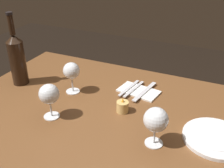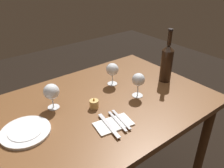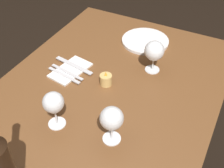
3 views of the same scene
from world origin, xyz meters
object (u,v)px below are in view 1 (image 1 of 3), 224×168
at_px(wine_glass_right, 71,71).
at_px(folded_napkin, 139,91).
at_px(dinner_plate, 215,138).
at_px(fork_outer, 129,88).
at_px(wine_glass_centre, 49,95).
at_px(votive_candle, 123,107).
at_px(table_knife, 145,91).
at_px(fork_inner, 134,89).
at_px(wine_bottle, 17,58).
at_px(wine_glass_left, 156,120).

height_order(wine_glass_right, folded_napkin, wine_glass_right).
bearing_deg(dinner_plate, fork_outer, 153.40).
bearing_deg(wine_glass_centre, votive_candle, 31.81).
relative_size(wine_glass_right, wine_glass_centre, 1.01).
bearing_deg(table_knife, wine_glass_centre, -130.20).
relative_size(wine_glass_right, table_knife, 0.72).
height_order(wine_glass_centre, fork_inner, wine_glass_centre).
xyz_separation_m(votive_candle, table_knife, (0.04, 0.19, -0.01)).
relative_size(wine_bottle, fork_inner, 2.00).
distance_m(folded_napkin, fork_inner, 0.03).
relative_size(folded_napkin, table_knife, 0.98).
xyz_separation_m(dinner_plate, fork_inner, (-0.40, 0.21, 0.00)).
xyz_separation_m(wine_glass_centre, fork_inner, (0.23, 0.34, -0.09)).
xyz_separation_m(fork_inner, table_knife, (0.06, 0.00, 0.00)).
xyz_separation_m(wine_glass_left, votive_candle, (-0.18, 0.14, -0.08)).
height_order(votive_candle, dinner_plate, votive_candle).
bearing_deg(wine_bottle, dinner_plate, -3.06).
xyz_separation_m(wine_bottle, table_knife, (0.61, 0.16, -0.13)).
bearing_deg(dinner_plate, votive_candle, 176.04).
height_order(wine_glass_right, votive_candle, wine_glass_right).
height_order(dinner_plate, folded_napkin, dinner_plate).
distance_m(wine_bottle, votive_candle, 0.58).
xyz_separation_m(wine_glass_right, votive_candle, (0.28, -0.06, -0.09)).
height_order(wine_bottle, dinner_plate, wine_bottle).
bearing_deg(dinner_plate, wine_glass_centre, -168.39).
distance_m(wine_glass_right, wine_bottle, 0.29).
distance_m(fork_inner, table_knife, 0.06).
distance_m(folded_napkin, fork_outer, 0.05).
distance_m(wine_glass_left, fork_outer, 0.41).
relative_size(wine_bottle, fork_outer, 2.00).
bearing_deg(wine_bottle, folded_napkin, 15.63).
height_order(wine_bottle, fork_outer, wine_bottle).
relative_size(dinner_plate, fork_outer, 1.33).
height_order(votive_candle, table_knife, votive_candle).
height_order(wine_glass_centre, votive_candle, wine_glass_centre).
distance_m(wine_glass_centre, fork_inner, 0.42).
xyz_separation_m(wine_glass_right, wine_glass_centre, (0.03, -0.21, -0.00)).
height_order(fork_outer, table_knife, same).
bearing_deg(votive_candle, wine_bottle, 177.55).
distance_m(wine_glass_right, votive_candle, 0.30).
height_order(wine_glass_centre, folded_napkin, wine_glass_centre).
distance_m(dinner_plate, folded_napkin, 0.43).
bearing_deg(folded_napkin, votive_candle, -92.15).
bearing_deg(wine_bottle, votive_candle, -2.45).
height_order(wine_glass_right, fork_outer, wine_glass_right).
xyz_separation_m(votive_candle, dinner_plate, (0.38, -0.03, -0.02)).
bearing_deg(wine_glass_centre, dinner_plate, 11.61).
bearing_deg(wine_bottle, fork_outer, 17.03).
distance_m(wine_glass_left, votive_candle, 0.24).
distance_m(wine_bottle, folded_napkin, 0.61).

